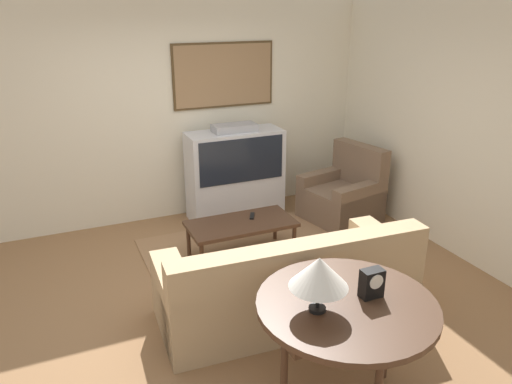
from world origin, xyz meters
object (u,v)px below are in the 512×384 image
object	(u,v)px
tv	(235,174)
mantel_clock	(372,283)
console_table	(347,311)
table_lamp	(319,273)
couch	(289,286)
armchair	(343,196)
coffee_table	(241,226)

from	to	relation	value
tv	mantel_clock	bearing A→B (deg)	-95.59
tv	console_table	world-z (taller)	tv
console_table	table_lamp	distance (m)	0.41
mantel_clock	tv	bearing A→B (deg)	84.41
tv	couch	world-z (taller)	tv
console_table	table_lamp	xyz separation A→B (m)	(-0.23, 0.00, 0.34)
tv	table_lamp	size ratio (longest dim) A/B	3.25
armchair	tv	bearing A→B (deg)	-128.73
console_table	mantel_clock	bearing A→B (deg)	-0.05
couch	armchair	world-z (taller)	armchair
armchair	table_lamp	size ratio (longest dim) A/B	2.57
coffee_table	console_table	xyz separation A→B (m)	(-0.15, -2.22, 0.35)
tv	armchair	xyz separation A→B (m)	(1.23, -0.62, -0.28)
armchair	mantel_clock	xyz separation A→B (m)	(-1.56, -2.68, 0.59)
couch	mantel_clock	world-z (taller)	mantel_clock
armchair	mantel_clock	size ratio (longest dim) A/B	4.85
console_table	table_lamp	bearing A→B (deg)	179.76
table_lamp	couch	bearing A→B (deg)	71.88
coffee_table	couch	bearing A→B (deg)	-91.62
coffee_table	console_table	distance (m)	2.25
table_lamp	mantel_clock	size ratio (longest dim) A/B	1.89
armchair	table_lamp	world-z (taller)	table_lamp
couch	coffee_table	distance (m)	1.19
couch	armchair	distance (m)	2.31
console_table	coffee_table	bearing A→B (deg)	86.26
armchair	table_lamp	distance (m)	3.41
tv	mantel_clock	distance (m)	3.33
table_lamp	armchair	bearing A→B (deg)	53.77
tv	coffee_table	xyz separation A→B (m)	(-0.36, -1.08, -0.20)
coffee_table	mantel_clock	distance (m)	2.28
console_table	mantel_clock	world-z (taller)	mantel_clock
table_lamp	console_table	bearing A→B (deg)	-0.24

